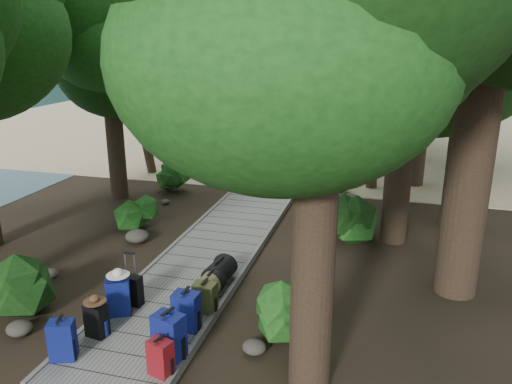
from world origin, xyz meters
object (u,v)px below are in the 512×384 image
(backpack_left_b, at_px, (96,318))
(duffel_right_black, at_px, (220,272))
(suitcase_on_boardwalk, at_px, (132,290))
(kayak, at_px, (228,143))
(sun_lounger, at_px, (390,158))
(backpack_left_a, at_px, (62,338))
(lone_suitcase_on_sand, at_px, (297,157))
(duffel_right_khaki, at_px, (211,283))
(backpack_left_c, at_px, (118,295))
(backpack_right_c, at_px, (186,309))
(backpack_right_b, at_px, (169,334))
(backpack_right_d, at_px, (205,296))
(backpack_right_a, at_px, (160,356))

(backpack_left_b, xyz_separation_m, duffel_right_black, (1.29, 2.21, -0.08))
(suitcase_on_boardwalk, distance_m, kayak, 13.70)
(kayak, xyz_separation_m, sun_lounger, (6.93, -1.39, 0.11))
(backpack_left_a, relative_size, lone_suitcase_on_sand, 0.96)
(duffel_right_khaki, distance_m, kayak, 13.28)
(backpack_left_c, relative_size, backpack_right_c, 1.02)
(duffel_right_khaki, height_order, duffel_right_black, duffel_right_black)
(backpack_left_b, relative_size, duffel_right_black, 0.85)
(backpack_left_b, xyz_separation_m, kayak, (-2.59, 14.47, -0.23))
(backpack_left_c, xyz_separation_m, lone_suitcase_on_sand, (0.97, 11.24, -0.11))
(suitcase_on_boardwalk, bearing_deg, backpack_right_b, -37.03)
(duffel_right_black, relative_size, lone_suitcase_on_sand, 1.01)
(sun_lounger, bearing_deg, kayak, -179.34)
(backpack_left_c, bearing_deg, backpack_right_d, -7.69)
(duffel_right_khaki, distance_m, suitcase_on_boardwalk, 1.42)
(backpack_right_d, bearing_deg, suitcase_on_boardwalk, -171.19)
(backpack_left_b, bearing_deg, duffel_right_black, 68.67)
(backpack_right_b, bearing_deg, backpack_right_d, 103.17)
(sun_lounger, bearing_deg, backpack_right_c, -91.65)
(backpack_right_b, height_order, lone_suitcase_on_sand, backpack_right_b)
(lone_suitcase_on_sand, relative_size, kayak, 0.20)
(backpack_left_a, xyz_separation_m, backpack_right_d, (1.55, 1.82, -0.05))
(backpack_right_b, relative_size, kayak, 0.23)
(backpack_right_a, bearing_deg, suitcase_on_boardwalk, 145.66)
(duffel_right_khaki, bearing_deg, backpack_right_d, -78.75)
(backpack_right_a, height_order, backpack_right_b, backpack_right_b)
(backpack_left_c, xyz_separation_m, backpack_right_d, (1.40, 0.48, -0.07))
(backpack_left_a, bearing_deg, sun_lounger, 52.85)
(backpack_left_b, height_order, backpack_right_b, backpack_right_b)
(kayak, height_order, sun_lounger, sun_lounger)
(backpack_left_b, xyz_separation_m, lone_suitcase_on_sand, (0.97, 11.92, -0.05))
(backpack_right_a, bearing_deg, duffel_right_black, 108.68)
(backpack_right_a, height_order, lone_suitcase_on_sand, lone_suitcase_on_sand)
(backpack_left_a, relative_size, suitcase_on_boardwalk, 1.24)
(backpack_right_b, relative_size, suitcase_on_boardwalk, 1.45)
(duffel_right_black, height_order, suitcase_on_boardwalk, suitcase_on_boardwalk)
(backpack_left_a, relative_size, duffel_right_black, 0.96)
(backpack_right_b, distance_m, lone_suitcase_on_sand, 12.17)
(suitcase_on_boardwalk, distance_m, sun_lounger, 12.79)
(duffel_right_black, height_order, lone_suitcase_on_sand, lone_suitcase_on_sand)
(backpack_left_a, height_order, backpack_left_b, backpack_left_a)
(backpack_left_a, bearing_deg, duffel_right_khaki, 40.39)
(backpack_right_b, distance_m, backpack_right_c, 0.80)
(backpack_right_d, xyz_separation_m, kayak, (-3.99, 13.31, -0.21))
(sun_lounger, bearing_deg, lone_suitcase_on_sand, -149.03)
(backpack_left_b, distance_m, kayak, 14.70)
(duffel_right_khaki, bearing_deg, backpack_right_c, -88.33)
(backpack_left_c, relative_size, duffel_right_black, 1.01)
(backpack_left_a, distance_m, lone_suitcase_on_sand, 12.63)
(backpack_left_a, height_order, lone_suitcase_on_sand, backpack_left_a)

